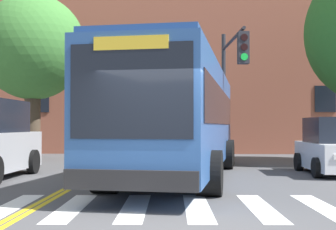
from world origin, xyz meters
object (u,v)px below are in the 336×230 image
object	(u,v)px
city_bus	(181,116)
street_tree_curbside_small	(33,48)
traffic_light_overhead	(231,73)
car_white_far_lane	(334,148)
car_grey_behind_bus	(194,138)

from	to	relation	value
city_bus	street_tree_curbside_small	world-z (taller)	street_tree_curbside_small
traffic_light_overhead	street_tree_curbside_small	world-z (taller)	street_tree_curbside_small
city_bus	traffic_light_overhead	xyz separation A→B (m)	(1.78, 2.64, 1.58)
car_white_far_lane	traffic_light_overhead	distance (m)	4.37
car_grey_behind_bus	street_tree_curbside_small	distance (m)	9.44
city_bus	street_tree_curbside_small	size ratio (longest dim) A/B	1.69
car_white_far_lane	car_grey_behind_bus	distance (m)	10.73
traffic_light_overhead	street_tree_curbside_small	xyz separation A→B (m)	(-8.24, 3.38, 1.49)
city_bus	car_white_far_lane	distance (m)	4.99
car_grey_behind_bus	street_tree_curbside_small	world-z (taller)	street_tree_curbside_small
city_bus	traffic_light_overhead	distance (m)	3.55
car_white_far_lane	traffic_light_overhead	bearing A→B (deg)	149.27
street_tree_curbside_small	car_white_far_lane	bearing A→B (deg)	-24.67
city_bus	traffic_light_overhead	world-z (taller)	traffic_light_overhead
city_bus	street_tree_curbside_small	bearing A→B (deg)	137.04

